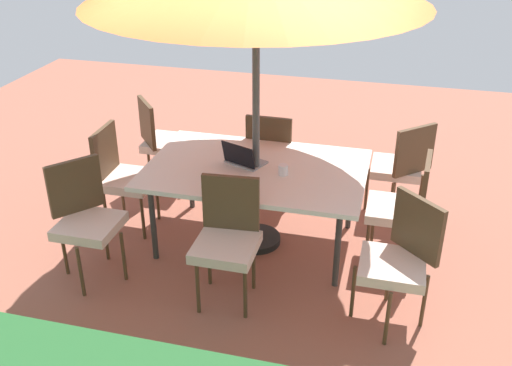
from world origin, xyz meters
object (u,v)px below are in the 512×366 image
object	(u,v)px
chair_northwest	(399,257)
chair_south	(272,153)
laptop	(243,159)
chair_east	(122,173)
chair_northeast	(85,216)
chair_southeast	(162,139)
cup	(283,170)
chair_southwest	(401,164)
dining_table	(256,172)
chair_west	(403,204)
chair_north	(227,236)

from	to	relation	value
chair_northwest	chair_south	world-z (taller)	same
chair_northwest	laptop	xyz separation A→B (m)	(1.37, -0.78, 0.25)
chair_east	chair_south	world-z (taller)	same
chair_east	chair_northeast	bearing A→B (deg)	-177.81
chair_southeast	cup	size ratio (longest dim) A/B	11.08
chair_northwest	chair_southwest	xyz separation A→B (m)	(0.04, -1.55, 0.00)
dining_table	chair_east	bearing A→B (deg)	1.30
chair_south	chair_northeast	bearing A→B (deg)	53.12
chair_west	chair_southeast	bearing A→B (deg)	-104.02
chair_north	chair_southwest	size ratio (longest dim) A/B	1.00
chair_northwest	chair_west	distance (m)	0.77
chair_north	chair_southwest	world-z (taller)	same
chair_east	laptop	distance (m)	1.16
chair_east	chair_southeast	distance (m)	0.84
dining_table	chair_south	bearing A→B (deg)	-87.61
dining_table	cup	size ratio (longest dim) A/B	21.02
dining_table	chair_east	world-z (taller)	chair_east
chair_northwest	cup	world-z (taller)	chair_northwest
chair_northeast	chair_southwest	xyz separation A→B (m)	(-2.40, -1.59, 0.00)
chair_northwest	chair_southwest	size ratio (longest dim) A/B	1.00
chair_west	chair_north	bearing A→B (deg)	-53.52
chair_southeast	laptop	distance (m)	1.35
chair_northeast	chair_southeast	bearing A→B (deg)	39.61
dining_table	chair_southeast	distance (m)	1.46
chair_southeast	chair_southwest	size ratio (longest dim) A/B	1.00
chair_southeast	chair_northeast	world-z (taller)	same
chair_north	chair_south	size ratio (longest dim) A/B	1.00
chair_northeast	laptop	distance (m)	1.38
chair_northwest	chair_south	bearing A→B (deg)	173.42
chair_north	chair_west	bearing A→B (deg)	28.04
chair_north	chair_northeast	world-z (taller)	same
chair_southeast	chair_south	xyz separation A→B (m)	(-1.17, 0.06, 0.00)
laptop	cup	size ratio (longest dim) A/B	4.38
chair_east	chair_south	bearing A→B (deg)	-58.99
dining_table	chair_southwest	xyz separation A→B (m)	(-1.20, -0.80, -0.15)
chair_southwest	cup	size ratio (longest dim) A/B	11.08
chair_southwest	chair_south	world-z (taller)	same
chair_northeast	laptop	world-z (taller)	chair_northeast
chair_east	cup	xyz separation A→B (m)	(-1.50, 0.05, 0.24)
chair_south	chair_west	bearing A→B (deg)	150.74
laptop	chair_south	bearing A→B (deg)	-75.59
chair_east	chair_southwest	world-z (taller)	same
chair_east	chair_southeast	xyz separation A→B (m)	(-0.05, -0.83, 0.00)
chair_west	chair_northeast	world-z (taller)	same
chair_east	dining_table	bearing A→B (deg)	-90.20
chair_east	chair_southeast	world-z (taller)	same
chair_south	laptop	bearing A→B (deg)	83.22
chair_east	cup	distance (m)	1.52
chair_southeast	cup	bearing A→B (deg)	-161.11
dining_table	chair_northeast	world-z (taller)	chair_northeast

